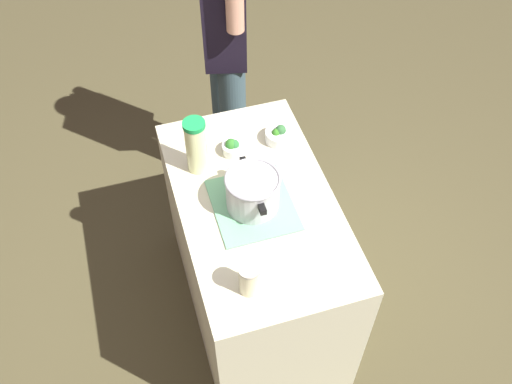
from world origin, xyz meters
TOP-DOWN VIEW (x-y plane):
  - ground_plane at (0.00, 0.00)m, footprint 8.00×8.00m
  - counter_slab at (0.00, 0.00)m, footprint 1.07×0.62m
  - dish_cloth at (-0.02, 0.02)m, footprint 0.35×0.31m
  - cooking_pot at (-0.02, 0.02)m, footprint 0.28×0.22m
  - lemonade_pitcher at (0.24, 0.18)m, footprint 0.09×0.09m
  - mason_jar at (-0.38, 0.14)m, footprint 0.08×0.08m
  - broccoli_bowl_front at (0.29, -0.20)m, footprint 0.12×0.12m
  - broccoli_bowl_center at (0.28, 0.02)m, footprint 0.10×0.10m
  - person_cook at (0.94, -0.13)m, footprint 0.50×0.28m

SIDE VIEW (x-z plane):
  - ground_plane at x=0.00m, z-range 0.00..0.00m
  - counter_slab at x=0.00m, z-range 0.00..0.85m
  - dish_cloth at x=-0.02m, z-range 0.85..0.86m
  - broccoli_bowl_front at x=0.29m, z-range 0.84..0.92m
  - broccoli_bowl_center at x=0.28m, z-range 0.85..0.92m
  - person_cook at x=0.94m, z-range 0.09..1.73m
  - mason_jar at x=-0.38m, z-range 0.85..0.99m
  - cooking_pot at x=-0.02m, z-range 0.86..1.02m
  - lemonade_pitcher at x=0.24m, z-range 0.85..1.11m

